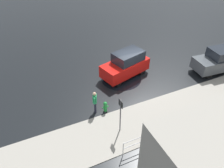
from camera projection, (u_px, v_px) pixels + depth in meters
The scene contains 9 objects.
ground_plane at pixel (136, 79), 17.39m from camera, with size 60.00×60.00×0.00m, color black.
kerb_strip at pixel (168, 113), 14.32m from camera, with size 24.00×3.20×0.04m, color gray.
moving_hatchback at pixel (126, 65), 17.22m from camera, with size 4.21×2.65×2.06m.
parked_sedan at pixel (220, 60), 17.90m from camera, with size 4.45×2.15×1.98m.
fire_hydrant at pixel (105, 107), 14.19m from camera, with size 0.42×0.31×0.80m.
pedestrian at pixel (95, 101), 13.85m from camera, with size 0.36×0.53×1.62m.
metal_railing at pixel (196, 119), 12.90m from camera, with size 9.74×0.04×1.05m.
sign_post at pixel (120, 111), 12.18m from camera, with size 0.07×0.44×2.40m.
puddle_patch at pixel (121, 78), 17.46m from camera, with size 3.23×3.23×0.01m, color black.
Camera 1 is at (7.70, 12.06, 10.07)m, focal length 35.00 mm.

